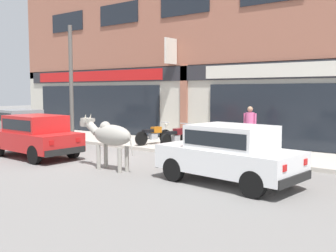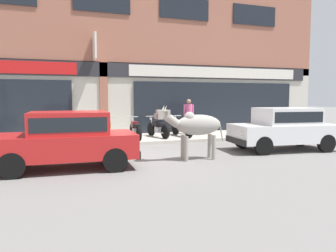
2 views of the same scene
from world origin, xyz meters
TOP-DOWN VIEW (x-y plane):
  - ground_plane at (0.00, 0.00)m, footprint 90.00×90.00m
  - sidewalk at (0.00, 3.69)m, footprint 19.00×2.99m
  - shop_building at (-0.00, 5.44)m, footprint 23.00×1.40m
  - cow at (1.71, -1.06)m, footprint 2.15×0.54m
  - car_0 at (-1.87, -1.10)m, footprint 3.67×1.76m
  - car_1 at (-5.81, 0.79)m, footprint 3.75×2.05m
  - car_2 at (5.29, -0.52)m, footprint 3.73×1.97m
  - motorcycle_0 at (-0.16, 3.23)m, footprint 0.64×1.79m
  - motorcycle_1 at (0.97, 3.23)m, footprint 0.52×1.81m
  - motorcycle_2 at (2.00, 3.43)m, footprint 0.59×1.80m
  - motorcycle_3 at (3.07, 3.37)m, footprint 0.52×1.81m
  - pedestrian at (3.67, 4.05)m, footprint 0.50×0.32m
  - utility_pole at (-4.33, 2.50)m, footprint 0.18×0.18m

SIDE VIEW (x-z plane):
  - ground_plane at x=0.00m, z-range 0.00..0.00m
  - sidewalk at x=0.00m, z-range 0.00..0.13m
  - motorcycle_0 at x=-0.16m, z-range 0.08..0.95m
  - motorcycle_1 at x=0.97m, z-range 0.08..0.95m
  - motorcycle_2 at x=2.00m, z-range 0.08..0.95m
  - motorcycle_3 at x=3.07m, z-range 0.08..0.95m
  - car_0 at x=-1.87m, z-range 0.08..1.54m
  - car_1 at x=-5.81m, z-range 0.08..1.54m
  - car_2 at x=5.29m, z-range 0.08..1.54m
  - cow at x=1.71m, z-range 0.20..1.81m
  - pedestrian at x=3.67m, z-range 0.31..1.91m
  - utility_pole at x=-4.33m, z-range 0.13..5.19m
  - shop_building at x=0.00m, z-range -0.20..9.87m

